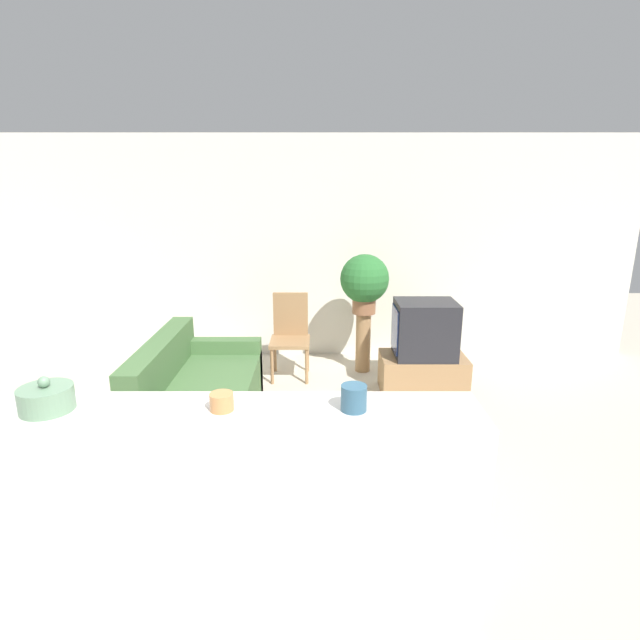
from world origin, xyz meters
name	(u,v)px	position (x,y,z in m)	size (l,w,h in m)	color
ground_plane	(223,530)	(0.00, 0.00, 0.00)	(14.00, 14.00, 0.00)	beige
wall_back	(268,249)	(0.00, 3.43, 1.35)	(9.00, 0.06, 2.70)	silver
couch	(196,398)	(-0.47, 1.36, 0.30)	(0.89, 1.60, 0.83)	#476B3D
tv_stand	(421,374)	(1.70, 2.18, 0.20)	(0.88, 0.53, 0.40)	#9E754C
television	(423,329)	(1.69, 2.18, 0.69)	(0.62, 0.50, 0.58)	#232328
wooden_chair	(289,332)	(0.28, 2.67, 0.51)	(0.44, 0.44, 0.94)	#9E754C
plant_stand	(361,342)	(1.12, 2.80, 0.35)	(0.17, 0.17, 0.70)	#9E754C
potted_plant	(363,281)	(1.12, 2.80, 1.08)	(0.55, 0.55, 0.68)	#8E5B3D
foreground_counter	(199,507)	(0.00, -0.51, 0.55)	(2.82, 0.44, 1.09)	silver
decorative_bowl	(44,399)	(-0.70, -0.51, 1.15)	(0.25, 0.25, 0.17)	gray
candle_jar	(220,402)	(0.14, -0.51, 1.13)	(0.12, 0.12, 0.09)	#C6844C
coffee_tin	(352,398)	(0.78, -0.51, 1.15)	(0.13, 0.13, 0.13)	#335B75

